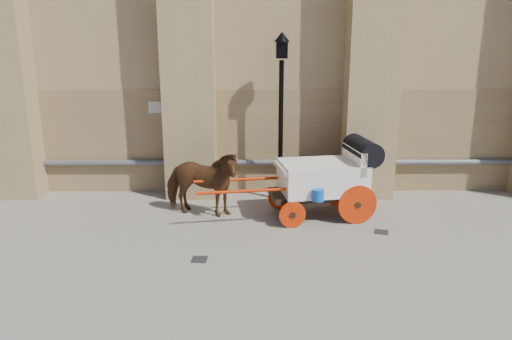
{
  "coord_description": "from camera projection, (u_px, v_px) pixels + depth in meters",
  "views": [
    {
      "loc": [
        0.73,
        -10.15,
        4.51
      ],
      "look_at": [
        0.82,
        1.9,
        1.21
      ],
      "focal_mm": 35.0,
      "sensor_mm": 36.0,
      "label": 1
    }
  ],
  "objects": [
    {
      "name": "ground",
      "position": [
        219.0,
        246.0,
        10.97
      ],
      "size": [
        90.0,
        90.0,
        0.0
      ],
      "primitive_type": "plane",
      "color": "gray",
      "rests_on": "ground"
    },
    {
      "name": "drain_grate_far",
      "position": [
        381.0,
        232.0,
        11.74
      ],
      "size": [
        0.4,
        0.4,
        0.01
      ],
      "primitive_type": "cube",
      "rotation": [
        0.0,
        0.0,
        -0.3
      ],
      "color": "black",
      "rests_on": "ground"
    },
    {
      "name": "street_lamp",
      "position": [
        281.0,
        113.0,
        13.46
      ],
      "size": [
        0.43,
        0.43,
        4.57
      ],
      "color": "black",
      "rests_on": "ground"
    },
    {
      "name": "horse",
      "position": [
        201.0,
        183.0,
        12.61
      ],
      "size": [
        2.22,
        1.41,
        1.74
      ],
      "primitive_type": "imported",
      "rotation": [
        0.0,
        0.0,
        1.33
      ],
      "color": "brown",
      "rests_on": "ground"
    },
    {
      "name": "carriage",
      "position": [
        328.0,
        175.0,
        12.55
      ],
      "size": [
        4.68,
        1.92,
        1.99
      ],
      "rotation": [
        0.0,
        0.0,
        0.16
      ],
      "color": "black",
      "rests_on": "ground"
    },
    {
      "name": "drain_grate_near",
      "position": [
        199.0,
        259.0,
        10.31
      ],
      "size": [
        0.34,
        0.34,
        0.01
      ],
      "primitive_type": "cube",
      "rotation": [
        0.0,
        0.0,
        -0.05
      ],
      "color": "black",
      "rests_on": "ground"
    }
  ]
}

